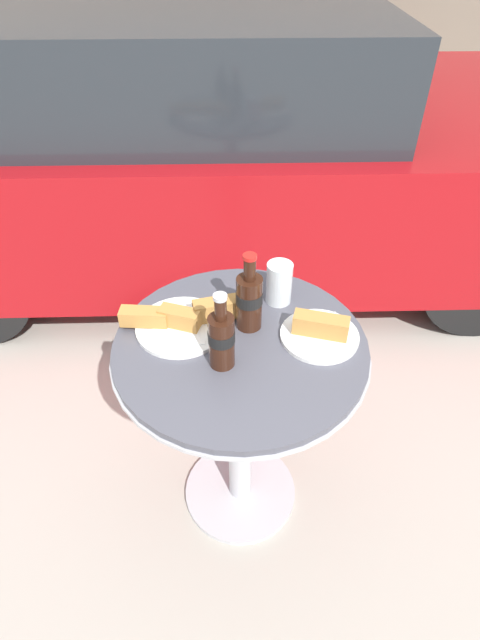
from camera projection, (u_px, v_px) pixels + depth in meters
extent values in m
plane|color=#A8A093|center=(240.00, 492.00, 1.81)|extent=(30.00, 30.00, 0.00)
cylinder|color=#B7B7BC|center=(240.00, 490.00, 1.80)|extent=(0.39, 0.39, 0.02)
cylinder|color=#B7B7BC|center=(240.00, 429.00, 1.56)|extent=(0.08, 0.08, 0.71)
cylinder|color=#B7B7BC|center=(240.00, 349.00, 1.34)|extent=(0.69, 0.69, 0.01)
cylinder|color=#4C4C56|center=(240.00, 345.00, 1.33)|extent=(0.68, 0.68, 0.02)
cylinder|color=#33190F|center=(222.00, 342.00, 1.22)|extent=(0.06, 0.06, 0.15)
cylinder|color=black|center=(221.00, 336.00, 1.20)|extent=(0.07, 0.07, 0.03)
cylinder|color=#33190F|center=(220.00, 309.00, 1.15)|extent=(0.03, 0.03, 0.06)
cylinder|color=silver|center=(220.00, 297.00, 1.12)|extent=(0.03, 0.03, 0.01)
cylinder|color=#33190F|center=(249.00, 303.00, 1.32)|extent=(0.07, 0.07, 0.16)
cylinder|color=black|center=(249.00, 297.00, 1.31)|extent=(0.07, 0.07, 0.03)
cylinder|color=#33190F|center=(250.00, 269.00, 1.25)|extent=(0.03, 0.03, 0.06)
cylinder|color=red|center=(250.00, 257.00, 1.23)|extent=(0.04, 0.04, 0.01)
cylinder|color=#C68923|center=(279.00, 287.00, 1.42)|extent=(0.07, 0.07, 0.10)
cylinder|color=silver|center=(279.00, 283.00, 1.41)|extent=(0.07, 0.07, 0.13)
cylinder|color=white|center=(181.00, 326.00, 1.36)|extent=(0.25, 0.25, 0.01)
cube|color=white|center=(181.00, 324.00, 1.36)|extent=(0.16, 0.16, 0.00)
cube|color=#B77F3D|center=(144.00, 317.00, 1.34)|extent=(0.13, 0.06, 0.05)
cube|color=#B77F3D|center=(180.00, 318.00, 1.34)|extent=(0.12, 0.08, 0.05)
cube|color=#B77F3D|center=(216.00, 309.00, 1.36)|extent=(0.13, 0.07, 0.06)
cylinder|color=white|center=(319.00, 336.00, 1.33)|extent=(0.21, 0.21, 0.01)
cube|color=white|center=(320.00, 334.00, 1.33)|extent=(0.18, 0.18, 0.00)
cube|color=#B77F3D|center=(321.00, 325.00, 1.31)|extent=(0.15, 0.09, 0.06)
cube|color=#9E0F14|center=(226.00, 161.00, 2.77)|extent=(3.86, 1.84, 0.67)
cube|color=#23282D|center=(184.00, 51.00, 2.40)|extent=(1.85, 1.61, 0.43)
cylinder|color=black|center=(394.00, 139.00, 3.53)|extent=(0.63, 0.22, 0.63)
cylinder|color=black|center=(55.00, 142.00, 3.48)|extent=(0.63, 0.22, 0.63)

